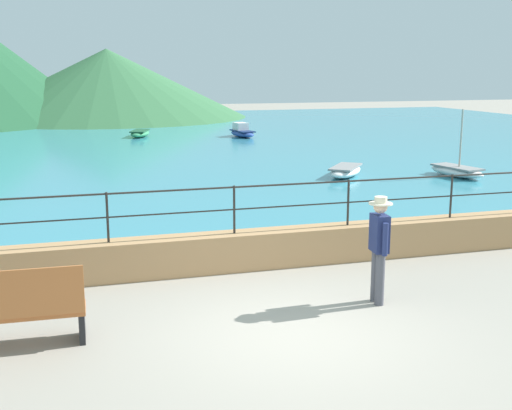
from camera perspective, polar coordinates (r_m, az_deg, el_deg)
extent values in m
plane|color=gray|center=(9.45, 3.12, -11.24)|extent=(120.00, 120.00, 0.00)
cube|color=tan|center=(12.22, -1.90, -4.06)|extent=(20.00, 0.56, 0.70)
cylinder|color=#282623|center=(11.68, -12.92, -1.07)|extent=(0.04, 0.04, 0.90)
cylinder|color=#282623|center=(12.03, -1.93, -0.40)|extent=(0.04, 0.04, 0.90)
cylinder|color=#282623|center=(12.79, 8.10, 0.23)|extent=(0.04, 0.04, 0.90)
cylinder|color=#282623|center=(13.89, 16.77, 0.77)|extent=(0.04, 0.04, 0.90)
cylinder|color=#282623|center=(11.94, -1.94, 1.57)|extent=(18.40, 0.04, 0.04)
cylinder|color=#282623|center=(12.03, -1.93, -0.40)|extent=(18.40, 0.03, 0.03)
cube|color=teal|center=(34.34, -11.53, 5.51)|extent=(64.00, 44.32, 0.06)
cone|color=#33663D|center=(51.42, -12.91, 10.36)|extent=(21.30, 21.30, 5.19)
cube|color=#B76633|center=(9.47, -19.94, -8.92)|extent=(1.72, 0.58, 0.06)
cube|color=#B76633|center=(9.15, -20.22, -7.34)|extent=(1.70, 0.21, 0.64)
cube|color=black|center=(9.50, -15.03, -10.10)|extent=(0.10, 0.47, 0.43)
cylinder|color=#4C4C56|center=(10.57, 10.82, -6.40)|extent=(0.15, 0.15, 0.86)
cylinder|color=#4C4C56|center=(10.73, 10.46, -6.11)|extent=(0.15, 0.15, 0.86)
cube|color=navy|center=(10.44, 10.79, -2.45)|extent=(0.25, 0.38, 0.60)
cylinder|color=navy|center=(10.24, 11.28, -2.99)|extent=(0.09, 0.09, 0.52)
cylinder|color=navy|center=(10.67, 10.31, -2.34)|extent=(0.09, 0.09, 0.52)
sphere|color=beige|center=(10.35, 10.89, -0.14)|extent=(0.22, 0.22, 0.22)
cylinder|color=beige|center=(10.34, 10.90, 0.13)|extent=(0.38, 0.38, 0.02)
cylinder|color=beige|center=(10.33, 10.91, 0.46)|extent=(0.20, 0.20, 0.10)
ellipsoid|color=#338C59|center=(36.14, -10.16, 6.20)|extent=(1.58, 2.47, 0.36)
cube|color=#1C4D31|center=(36.12, -10.16, 6.44)|extent=(1.30, 1.99, 0.06)
ellipsoid|color=white|center=(23.41, 17.22, 2.84)|extent=(1.31, 2.43, 0.36)
cube|color=gray|center=(23.39, 17.24, 3.20)|extent=(1.10, 1.95, 0.06)
cylinder|color=#B2A899|center=(23.20, 17.57, 5.62)|extent=(0.06, 0.06, 1.95)
ellipsoid|color=white|center=(22.63, 7.87, 2.97)|extent=(2.13, 2.36, 0.36)
cube|color=gray|center=(22.61, 7.88, 3.34)|extent=(1.74, 1.92, 0.06)
ellipsoid|color=#2D4C9E|center=(35.51, -1.20, 6.29)|extent=(1.24, 2.41, 0.36)
cube|color=navy|center=(35.49, -1.20, 6.53)|extent=(1.04, 1.94, 0.06)
cube|color=silver|center=(35.70, -1.37, 6.93)|extent=(0.75, 0.89, 0.40)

